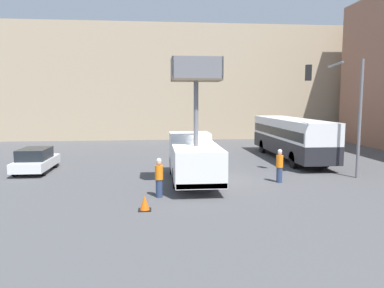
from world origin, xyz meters
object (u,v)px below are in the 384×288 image
object	(u,v)px
traffic_light_pole	(343,100)
traffic_cone_near_truck	(145,204)
utility_truck	(194,155)
city_bus	(291,135)
parked_car_curbside	(36,160)
road_worker_near_truck	(159,178)
road_worker_directing	(280,166)

from	to	relation	value
traffic_light_pole	traffic_cone_near_truck	world-z (taller)	traffic_light_pole
utility_truck	city_bus	bearing A→B (deg)	41.76
city_bus	parked_car_curbside	xyz separation A→B (m)	(-17.81, -3.30, -1.08)
utility_truck	road_worker_near_truck	size ratio (longest dim) A/B	3.86
road_worker_near_truck	parked_car_curbside	xyz separation A→B (m)	(-7.68, 6.97, -0.17)
utility_truck	city_bus	distance (m)	10.99
traffic_cone_near_truck	parked_car_curbside	bearing A→B (deg)	128.10
road_worker_near_truck	parked_car_curbside	distance (m)	10.38
utility_truck	traffic_light_pole	distance (m)	9.21
city_bus	parked_car_curbside	bearing A→B (deg)	116.04
city_bus	parked_car_curbside	world-z (taller)	city_bus
road_worker_near_truck	traffic_cone_near_truck	world-z (taller)	road_worker_near_truck
road_worker_directing	traffic_cone_near_truck	xyz separation A→B (m)	(-7.26, -4.54, -0.65)
utility_truck	traffic_light_pole	bearing A→B (deg)	3.58
traffic_light_pole	road_worker_near_truck	world-z (taller)	traffic_light_pole
city_bus	parked_car_curbside	distance (m)	18.14
traffic_light_pole	road_worker_directing	size ratio (longest dim) A/B	3.69
road_worker_directing	road_worker_near_truck	bearing A→B (deg)	-68.51
city_bus	traffic_light_pole	distance (m)	7.31
city_bus	road_worker_directing	xyz separation A→B (m)	(-3.48, -7.76, -0.92)
traffic_light_pole	road_worker_directing	distance (m)	5.47
traffic_light_pole	road_worker_near_truck	bearing A→B (deg)	-161.77
city_bus	road_worker_directing	bearing A→B (deg)	171.37
city_bus	traffic_cone_near_truck	distance (m)	16.41
city_bus	traffic_cone_near_truck	bearing A→B (deg)	154.42
parked_car_curbside	road_worker_near_truck	bearing A→B (deg)	-42.20
traffic_cone_near_truck	utility_truck	bearing A→B (deg)	62.96
city_bus	road_worker_directing	distance (m)	8.56
traffic_cone_near_truck	parked_car_curbside	distance (m)	11.46
city_bus	traffic_light_pole	size ratio (longest dim) A/B	1.70
road_worker_near_truck	road_worker_directing	world-z (taller)	same
traffic_light_pole	road_worker_near_truck	size ratio (longest dim) A/B	3.69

